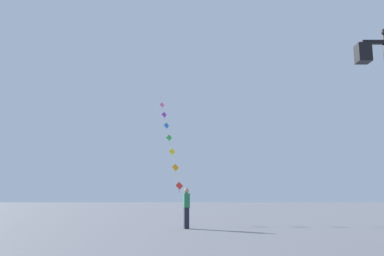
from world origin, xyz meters
TOP-DOWN VIEW (x-y plane):
  - ground_plane at (0.00, 20.00)m, footprint 160.00×160.00m
  - kite_train at (-2.67, 25.10)m, footprint 2.56×12.47m
  - kite_flyer at (-1.44, 17.11)m, footprint 0.30×0.62m

SIDE VIEW (x-z plane):
  - ground_plane at x=0.00m, z-range 0.00..0.00m
  - kite_flyer at x=-1.44m, z-range 0.05..1.76m
  - kite_train at x=-2.67m, z-range 0.28..9.81m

